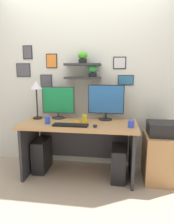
# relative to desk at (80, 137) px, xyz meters

# --- Properties ---
(ground_plane) EXTENTS (8.00, 8.00, 0.00)m
(ground_plane) POSITION_rel_desk_xyz_m (0.00, -0.05, -0.54)
(ground_plane) COLOR tan
(back_wall_assembly) EXTENTS (4.40, 0.24, 2.70)m
(back_wall_assembly) POSITION_rel_desk_xyz_m (-0.00, 0.38, 0.82)
(back_wall_assembly) COLOR silver
(back_wall_assembly) RESTS_ON ground
(desk) EXTENTS (1.53, 0.68, 0.75)m
(desk) POSITION_rel_desk_xyz_m (0.00, 0.00, 0.00)
(desk) COLOR tan
(desk) RESTS_ON ground
(monitor_left) EXTENTS (0.47, 0.18, 0.46)m
(monitor_left) POSITION_rel_desk_xyz_m (-0.34, 0.16, 0.45)
(monitor_left) COLOR #2D2D33
(monitor_left) RESTS_ON desk
(monitor_right) EXTENTS (0.50, 0.18, 0.49)m
(monitor_right) POSITION_rel_desk_xyz_m (0.34, 0.16, 0.48)
(monitor_right) COLOR black
(monitor_right) RESTS_ON desk
(keyboard) EXTENTS (0.44, 0.14, 0.02)m
(keyboard) POSITION_rel_desk_xyz_m (-0.08, -0.23, 0.22)
(keyboard) COLOR black
(keyboard) RESTS_ON desk
(computer_mouse) EXTENTS (0.06, 0.09, 0.03)m
(computer_mouse) POSITION_rel_desk_xyz_m (0.23, -0.24, 0.23)
(computer_mouse) COLOR black
(computer_mouse) RESTS_ON desk
(desk_lamp) EXTENTS (0.17, 0.17, 0.54)m
(desk_lamp) POSITION_rel_desk_xyz_m (-0.63, 0.09, 0.65)
(desk_lamp) COLOR black
(desk_lamp) RESTS_ON desk
(cell_phone) EXTENTS (0.11, 0.16, 0.01)m
(cell_phone) POSITION_rel_desk_xyz_m (-0.03, -0.05, 0.22)
(cell_phone) COLOR orange
(cell_phone) RESTS_ON desk
(coffee_mug) EXTENTS (0.08, 0.08, 0.09)m
(coffee_mug) POSITION_rel_desk_xyz_m (0.67, -0.20, 0.26)
(coffee_mug) COLOR blue
(coffee_mug) RESTS_ON desk
(pen_cup) EXTENTS (0.07, 0.07, 0.10)m
(pen_cup) POSITION_rel_desk_xyz_m (-0.39, -0.17, 0.26)
(pen_cup) COLOR blue
(pen_cup) RESTS_ON desk
(water_cup) EXTENTS (0.07, 0.07, 0.11)m
(water_cup) POSITION_rel_desk_xyz_m (0.07, -0.05, 0.27)
(water_cup) COLOR yellow
(water_cup) RESTS_ON desk
(drawer_cabinet) EXTENTS (0.44, 0.50, 0.61)m
(drawer_cabinet) POSITION_rel_desk_xyz_m (1.09, -0.02, -0.23)
(drawer_cabinet) COLOR tan
(drawer_cabinet) RESTS_ON ground
(printer) EXTENTS (0.38, 0.34, 0.17)m
(printer) POSITION_rel_desk_xyz_m (1.09, -0.02, 0.16)
(printer) COLOR black
(printer) RESTS_ON drawer_cabinet
(computer_tower_left) EXTENTS (0.18, 0.40, 0.46)m
(computer_tower_left) POSITION_rel_desk_xyz_m (-0.57, 0.02, -0.31)
(computer_tower_left) COLOR black
(computer_tower_left) RESTS_ON ground
(computer_tower_right) EXTENTS (0.18, 0.40, 0.44)m
(computer_tower_right) POSITION_rel_desk_xyz_m (0.53, -0.08, -0.32)
(computer_tower_right) COLOR black
(computer_tower_right) RESTS_ON ground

